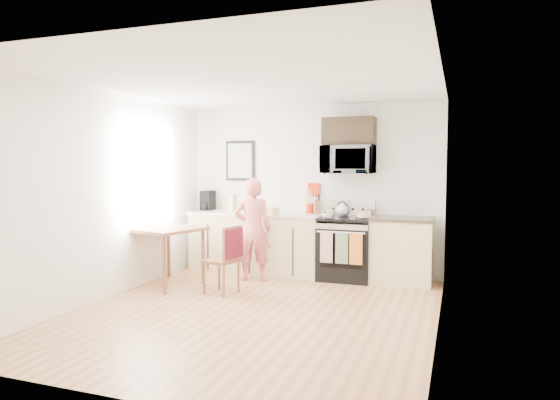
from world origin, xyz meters
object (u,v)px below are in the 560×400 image
(microwave, at_px, (348,160))
(chair, at_px, (229,251))
(cake, at_px, (364,215))
(range, at_px, (346,250))
(person, at_px, (253,229))
(dining_table, at_px, (166,234))

(microwave, distance_m, chair, 2.26)
(microwave, relative_size, cake, 2.99)
(cake, bearing_deg, chair, -139.09)
(range, distance_m, chair, 1.86)
(person, distance_m, cake, 1.62)
(range, height_order, chair, range)
(microwave, xyz_separation_m, person, (-1.26, -0.63, -1.01))
(range, distance_m, microwave, 1.33)
(cake, bearing_deg, dining_table, -156.01)
(range, bearing_deg, microwave, 90.06)
(dining_table, distance_m, chair, 1.07)
(person, height_order, dining_table, person)
(cake, bearing_deg, microwave, 147.03)
(range, relative_size, dining_table, 1.25)
(microwave, bearing_deg, person, -153.49)
(range, xyz_separation_m, dining_table, (-2.28, -1.21, 0.28))
(chair, relative_size, cake, 3.52)
(microwave, height_order, person, microwave)
(range, height_order, person, person)
(microwave, height_order, dining_table, microwave)
(microwave, height_order, cake, microwave)
(person, bearing_deg, chair, 74.24)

